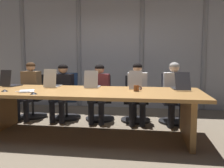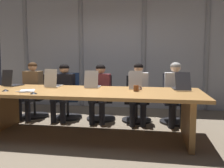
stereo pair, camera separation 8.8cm
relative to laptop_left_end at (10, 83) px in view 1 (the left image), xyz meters
name	(u,v)px [view 1 (the left image)]	position (x,y,z in m)	size (l,w,h in m)	color
ground_plane	(87,135)	(1.55, -0.34, -0.81)	(12.67, 12.67, 0.00)	#7F705B
conference_table	(87,100)	(1.55, -0.34, -0.21)	(3.70, 1.33, 0.75)	#B77F42
curtain_backdrop	(110,48)	(1.55, 2.11, 0.71)	(6.34, 0.17, 3.05)	#B2B2B7
laptop_left_end	(10,83)	(0.00, 0.00, 0.00)	(0.27, 0.40, 0.31)	#2D2D33
laptop_left_mid	(53,84)	(0.82, 0.02, 0.00)	(0.25, 0.41, 0.33)	beige
laptop_center	(92,84)	(1.56, 0.04, 0.00)	(0.26, 0.41, 0.31)	#BCBCC1
laptop_right_mid	(135,85)	(2.32, 0.00, 0.00)	(0.25, 0.44, 0.32)	#BCBCC1
laptop_right_end	(180,86)	(3.07, 0.02, 0.00)	(0.29, 0.51, 0.30)	#2D2D33
office_chair_left_end	(34,101)	(0.05, 0.78, -0.47)	(0.60, 0.60, 0.91)	black
office_chair_left_mid	(67,101)	(0.81, 0.78, -0.46)	(0.60, 0.61, 0.96)	navy
office_chair_center	(100,103)	(1.54, 0.78, -0.47)	(0.60, 0.60, 0.91)	black
office_chair_right_mid	(136,104)	(2.29, 0.78, -0.47)	(0.60, 0.60, 0.91)	black
office_chair_right_end	(174,104)	(3.04, 0.78, -0.45)	(0.60, 0.60, 0.97)	#2D2D38
person_left_end	(29,87)	(0.04, 0.62, -0.14)	(0.41, 0.57, 1.19)	olive
person_left_mid	(62,88)	(0.77, 0.63, -0.15)	(0.41, 0.55, 1.16)	black
person_center	(99,89)	(1.55, 0.62, -0.15)	(0.41, 0.55, 1.16)	brown
person_right_mid	(137,89)	(2.32, 0.62, -0.15)	(0.42, 0.56, 1.18)	silver
person_right_end	(174,89)	(3.04, 0.63, -0.13)	(0.44, 0.56, 1.20)	silver
coffee_mug_near	(137,88)	(2.36, -0.31, -0.01)	(0.13, 0.08, 0.10)	brown
conference_mic_left_side	(34,93)	(0.88, -0.85, -0.04)	(0.11, 0.11, 0.04)	black
conference_mic_middle	(5,90)	(0.29, -0.65, -0.04)	(0.11, 0.11, 0.04)	black
spiral_notepad	(27,91)	(0.65, -0.62, -0.05)	(0.33, 0.37, 0.03)	silver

